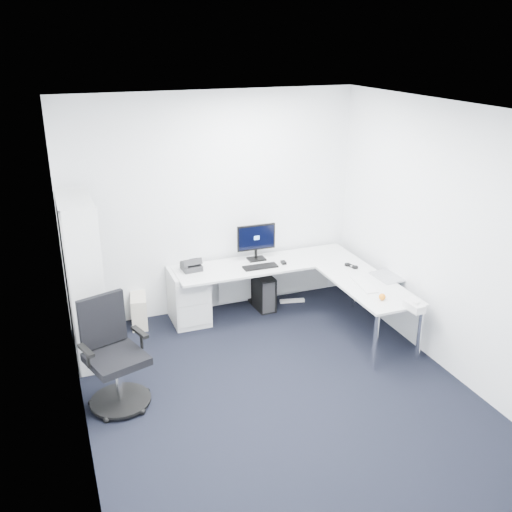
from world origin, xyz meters
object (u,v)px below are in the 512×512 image
object	(u,v)px
task_chair	(116,356)
laptop	(388,267)
bookshelf	(84,280)
monitor	(256,242)
l_desk	(277,298)

from	to	relation	value
task_chair	laptop	xyz separation A→B (m)	(3.14, 0.40, 0.27)
bookshelf	monitor	world-z (taller)	bookshelf
task_chair	monitor	xyz separation A→B (m)	(1.94, 1.46, 0.37)
l_desk	task_chair	xyz separation A→B (m)	(-2.02, -1.00, 0.20)
laptop	l_desk	bearing A→B (deg)	149.86
bookshelf	laptop	xyz separation A→B (m)	(3.30, -0.65, -0.09)
monitor	laptop	bearing A→B (deg)	-40.16
monitor	l_desk	bearing A→B (deg)	-78.47
monitor	laptop	world-z (taller)	monitor
bookshelf	laptop	world-z (taller)	bookshelf
laptop	task_chair	bearing A→B (deg)	-174.68
task_chair	laptop	world-z (taller)	task_chair
bookshelf	task_chair	distance (m)	1.12
l_desk	laptop	distance (m)	1.35
monitor	task_chair	bearing A→B (deg)	-141.73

